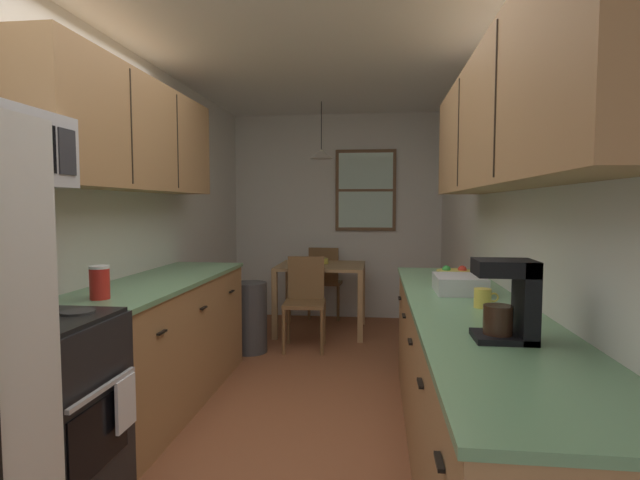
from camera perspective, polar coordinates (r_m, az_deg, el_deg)
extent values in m
plane|color=brown|center=(3.83, -1.52, -17.64)|extent=(12.00, 12.00, 0.00)
cube|color=silver|center=(3.98, -21.16, 1.78)|extent=(0.10, 9.00, 2.55)
cube|color=silver|center=(3.62, 20.11, 1.61)|extent=(0.10, 9.00, 2.55)
cube|color=silver|center=(6.19, 1.97, 2.75)|extent=(4.40, 0.10, 2.55)
cube|color=white|center=(3.75, -1.59, 22.35)|extent=(4.40, 9.00, 0.08)
cube|color=black|center=(2.62, -30.60, -18.10)|extent=(0.62, 0.63, 0.90)
cube|color=black|center=(2.46, -24.36, -20.09)|extent=(0.01, 0.44, 0.30)
cube|color=silver|center=(2.37, -23.97, -15.56)|extent=(0.02, 0.50, 0.02)
cube|color=black|center=(2.49, -30.98, -8.20)|extent=(0.59, 0.60, 0.02)
cylinder|color=#2D2D2D|center=(2.67, -31.56, -7.06)|extent=(0.15, 0.15, 0.01)
cylinder|color=#2D2D2D|center=(2.29, -30.33, -8.79)|extent=(0.15, 0.15, 0.01)
cylinder|color=#2D2D2D|center=(2.51, -26.50, -7.57)|extent=(0.15, 0.15, 0.01)
cube|color=black|center=(2.36, -31.11, 9.51)|extent=(0.01, 0.36, 0.21)
cube|color=#2D2D33|center=(2.57, -27.46, 9.13)|extent=(0.01, 0.12, 0.21)
cube|color=#A87A4C|center=(3.70, -18.02, -11.47)|extent=(0.60, 1.99, 0.87)
cube|color=#6B9E70|center=(3.61, -18.17, -4.57)|extent=(0.63, 2.01, 0.03)
cube|color=black|center=(2.93, -18.00, -10.25)|extent=(0.02, 0.10, 0.01)
cube|color=black|center=(3.52, -13.46, -7.74)|extent=(0.02, 0.10, 0.01)
cube|color=black|center=(4.14, -10.28, -5.94)|extent=(0.02, 0.10, 0.01)
cube|color=#A87A4C|center=(3.62, -20.92, 11.38)|extent=(0.32, 2.09, 0.75)
cube|color=#2D2319|center=(3.24, -21.19, 12.26)|extent=(0.01, 0.01, 0.69)
cube|color=#2D2319|center=(3.86, -16.32, 11.00)|extent=(0.01, 0.01, 0.69)
cube|color=#A87A4C|center=(2.77, 17.16, -16.78)|extent=(0.60, 3.03, 0.87)
cube|color=#6B9E70|center=(2.65, 17.36, -7.63)|extent=(0.63, 3.05, 0.03)
cube|color=black|center=(1.53, 13.78, -23.90)|extent=(0.02, 0.10, 0.01)
cube|color=black|center=(2.08, 11.65, -16.10)|extent=(0.02, 0.10, 0.01)
cube|color=black|center=(2.65, 10.50, -11.61)|extent=(0.02, 0.10, 0.01)
cube|color=black|center=(3.24, 9.79, -8.73)|extent=(0.02, 0.10, 0.01)
cube|color=black|center=(3.83, 9.30, -6.74)|extent=(0.02, 0.10, 0.01)
cube|color=#A87A4C|center=(2.61, 21.12, 13.14)|extent=(0.32, 2.73, 0.68)
cube|color=#2D2319|center=(2.14, 19.84, 15.25)|extent=(0.01, 0.01, 0.62)
cube|color=#2D2319|center=(3.02, 15.88, 11.99)|extent=(0.01, 0.01, 0.62)
cube|color=#A87F51|center=(5.45, 0.16, -3.05)|extent=(0.96, 0.84, 0.03)
cube|color=#A87F51|center=(5.20, -5.33, -7.64)|extent=(0.06, 0.06, 0.73)
cube|color=#A87F51|center=(5.09, 4.74, -7.89)|extent=(0.06, 0.06, 0.73)
cube|color=#A87F51|center=(5.96, -3.75, -6.13)|extent=(0.06, 0.06, 0.73)
cube|color=#A87F51|center=(5.86, 5.01, -6.31)|extent=(0.06, 0.06, 0.73)
cube|color=brown|center=(4.82, -1.84, -7.50)|extent=(0.42, 0.42, 0.04)
cube|color=brown|center=(4.96, -1.65, -4.53)|extent=(0.37, 0.05, 0.45)
cylinder|color=brown|center=(4.68, 0.22, -10.78)|extent=(0.04, 0.04, 0.43)
cylinder|color=brown|center=(4.72, -4.28, -10.68)|extent=(0.04, 0.04, 0.43)
cylinder|color=brown|center=(5.03, 0.46, -9.72)|extent=(0.04, 0.04, 0.43)
cylinder|color=brown|center=(5.07, -3.72, -9.64)|extent=(0.04, 0.04, 0.43)
cube|color=brown|center=(6.18, 0.72, -4.93)|extent=(0.43, 0.43, 0.04)
cube|color=brown|center=(5.97, 0.41, -3.07)|extent=(0.37, 0.06, 0.45)
cylinder|color=brown|center=(6.43, -0.59, -6.70)|extent=(0.04, 0.04, 0.43)
cylinder|color=brown|center=(6.37, 2.64, -6.81)|extent=(0.04, 0.04, 0.43)
cylinder|color=brown|center=(6.08, -1.29, -7.32)|extent=(0.04, 0.04, 0.43)
cylinder|color=brown|center=(6.02, 2.13, -7.45)|extent=(0.04, 0.04, 0.43)
cylinder|color=black|center=(5.48, 0.16, 13.25)|extent=(0.01, 0.01, 0.52)
cone|color=beige|center=(5.44, 0.16, 10.03)|extent=(0.25, 0.25, 0.10)
sphere|color=white|center=(5.44, 0.16, 10.24)|extent=(0.06, 0.06, 0.06)
cube|color=brown|center=(6.10, 5.36, 5.81)|extent=(0.75, 0.04, 1.00)
cube|color=#B2D1B7|center=(6.09, 5.35, 5.81)|extent=(0.67, 0.01, 0.92)
cube|color=brown|center=(6.09, 5.35, 5.81)|extent=(0.67, 0.02, 0.03)
cylinder|color=#3F3F42|center=(4.80, -8.18, -8.94)|extent=(0.32, 0.32, 0.68)
cylinder|color=red|center=(2.94, -24.38, -4.70)|extent=(0.11, 0.11, 0.17)
cylinder|color=white|center=(2.93, -24.43, -2.91)|extent=(0.11, 0.11, 0.02)
cube|color=white|center=(2.54, -21.79, -17.29)|extent=(0.02, 0.16, 0.24)
cube|color=black|center=(2.01, 20.62, -10.60)|extent=(0.22, 0.18, 0.02)
cube|color=black|center=(2.01, 22.95, -6.56)|extent=(0.06, 0.18, 0.31)
cube|color=black|center=(1.97, 20.81, -3.05)|extent=(0.22, 0.18, 0.06)
cylinder|color=#331E14|center=(1.99, 20.10, -8.75)|extent=(0.11, 0.11, 0.11)
cylinder|color=#E5CC4C|center=(2.60, 18.49, -6.46)|extent=(0.08, 0.08, 0.10)
torus|color=#E5CC4C|center=(2.61, 19.67, -6.34)|extent=(0.05, 0.01, 0.05)
cylinder|color=#E5D14C|center=(3.55, 15.48, -3.93)|extent=(0.25, 0.25, 0.06)
cylinder|color=black|center=(3.55, 15.48, -3.69)|extent=(0.21, 0.21, 0.03)
sphere|color=red|center=(3.57, 16.31, -3.37)|extent=(0.06, 0.06, 0.06)
sphere|color=green|center=(3.55, 14.58, -3.37)|extent=(0.06, 0.06, 0.06)
cube|color=silver|center=(3.00, 15.98, -4.98)|extent=(0.28, 0.34, 0.10)
cylinder|color=#E0D14C|center=(5.52, 0.12, -2.47)|extent=(0.16, 0.16, 0.06)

